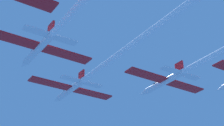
{
  "coord_description": "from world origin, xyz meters",
  "views": [
    {
      "loc": [
        -28.82,
        -57.53,
        -26.99
      ],
      "look_at": [
        -0.24,
        -13.79,
        0.54
      ],
      "focal_mm": 57.06,
      "sensor_mm": 36.0,
      "label": 1
    }
  ],
  "objects": [
    {
      "name": "jet_lead",
      "position": [
        -0.6,
        -20.11,
        0.86
      ],
      "size": [
        17.24,
        65.83,
        2.86
      ],
      "color": "white"
    }
  ]
}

